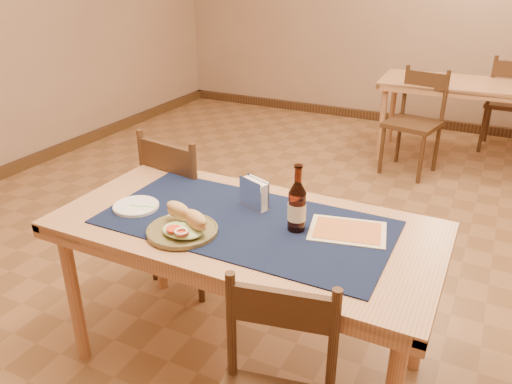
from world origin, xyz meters
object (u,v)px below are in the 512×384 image
at_px(back_table, 463,91).
at_px(beer_bottle, 297,206).
at_px(main_table, 245,240).
at_px(sandwich_plate, 184,227).
at_px(chair_main_far, 190,206).
at_px(napkin_holder, 254,194).

bearing_deg(back_table, beer_bottle, -95.56).
xyz_separation_m(main_table, sandwich_plate, (-0.17, -0.20, 0.12)).
xyz_separation_m(sandwich_plate, beer_bottle, (0.39, 0.23, 0.07)).
distance_m(main_table, sandwich_plate, 0.29).
distance_m(chair_main_far, napkin_holder, 0.74).
relative_size(chair_main_far, napkin_holder, 5.87).
distance_m(back_table, chair_main_far, 3.04).
xyz_separation_m(back_table, beer_bottle, (-0.32, -3.26, 0.19)).
relative_size(main_table, back_table, 1.07).
xyz_separation_m(chair_main_far, beer_bottle, (0.81, -0.44, 0.37)).
relative_size(back_table, beer_bottle, 5.36).
xyz_separation_m(chair_main_far, napkin_holder, (0.57, -0.33, 0.33)).
bearing_deg(beer_bottle, back_table, 84.44).
bearing_deg(napkin_holder, chair_main_far, 149.97).
xyz_separation_m(main_table, napkin_holder, (-0.03, 0.14, 0.15)).
relative_size(main_table, chair_main_far, 1.70).
bearing_deg(beer_bottle, main_table, -171.29).
bearing_deg(main_table, napkin_holder, 101.84).
bearing_deg(napkin_holder, main_table, -78.16).
bearing_deg(back_table, main_table, -99.18).
distance_m(back_table, beer_bottle, 3.28).
relative_size(main_table, beer_bottle, 5.74).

